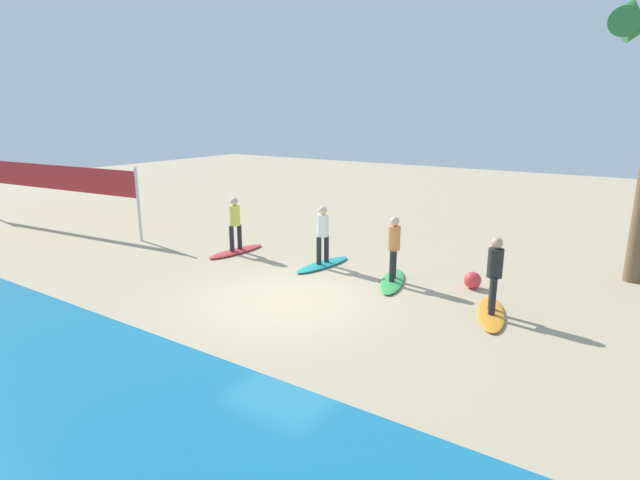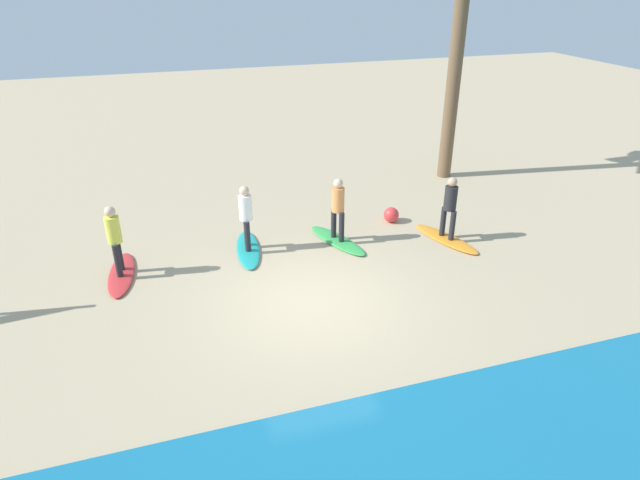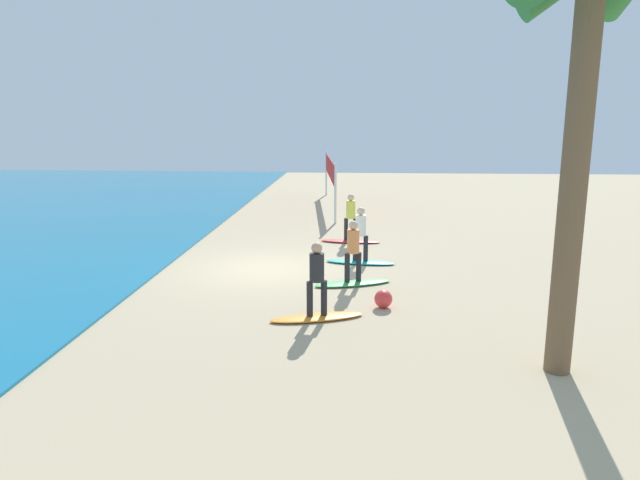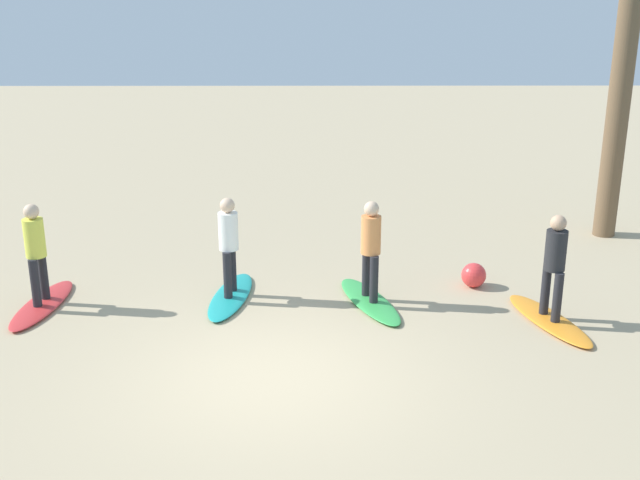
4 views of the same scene
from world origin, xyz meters
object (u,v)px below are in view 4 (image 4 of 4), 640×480
Objects in this scene: surfboard_orange at (549,320)px; surfboard_red at (42,305)px; surfer_red at (35,246)px; surfer_teal at (229,239)px; surfer_orange at (555,259)px; beach_ball at (474,275)px; surfer_green at (371,243)px; surfboard_green at (370,301)px; surfboard_teal at (231,296)px.

surfboard_red is (8.02, -0.64, 0.00)m from surfboard_orange.
surfboard_red is 1.28× the size of surfer_red.
surfer_teal is 3.19m from surfboard_red.
surfer_orange reaches higher than beach_ball.
surfer_orange is at bearing 164.26° from surfer_green.
surfer_orange is 1.00× the size of surfer_green.
surfboard_green is 1.28× the size of surfer_red.
surfer_green is at bearing -178.64° from surfer_red.
surfer_red is (3.01, 0.33, 0.99)m from surfboard_teal.
surfboard_red is (3.01, 0.33, 0.00)m from surfboard_teal.
surfboard_red is 4.95× the size of beach_ball.
surfer_orange is 5.10m from surfer_teal.
surfer_red is (5.30, 0.13, 0.00)m from surfer_green.
surfboard_orange and surfboard_green have the same top height.
surfer_red is at bearing 6.34° from surfer_teal.
surfboard_orange is 1.00× the size of surfboard_green.
surfer_green is at bearing 92.24° from surfboard_teal.
surfboard_orange is 1.28× the size of surfer_teal.
surfer_orange is 8.10m from surfboard_red.
surfboard_teal is (5.01, -0.97, -0.99)m from surfer_orange.
beach_ball is at bearing -158.41° from surfer_green.
surfer_teal is at bearing 101.47° from surfboard_red.
surfboard_teal is at bearing -5.22° from surfer_green.
surfboard_orange is at bearing 86.44° from surfboard_teal.
beach_ball is (-1.83, -0.72, 0.17)m from surfboard_green.
surfer_red is at bearing 1.36° from surfer_green.
surfboard_orange is 0.99m from surfer_orange.
surfboard_red is (3.01, 0.33, -0.99)m from surfer_teal.
surfer_orange is at bearing 168.98° from surfer_teal.
surfboard_teal is at bearing 0.00° from surfer_teal.
surfer_orange is at bearing 90.56° from surfboard_red.
surfer_teal reaches higher than surfboard_green.
surfboard_green is (2.72, -0.77, 0.00)m from surfboard_orange.
surfboard_teal is 3.19m from surfer_red.
surfer_green reaches higher than surfboard_orange.
surfboard_green is at bearing -15.74° from surfer_orange.
surfboard_orange is 2.82m from surfboard_green.
surfer_green is 0.78× the size of surfboard_red.
surfer_teal is at bearing -114.30° from surfboard_green.
surfboard_red is at bearing 6.80° from beach_ball.
surfer_red is at bearing 6.80° from beach_ball.
surfer_red is 3.87× the size of beach_ball.
beach_ball is (0.89, -1.49, 0.17)m from surfboard_orange.
surfboard_red is at bearing 6.34° from surfer_teal.
beach_ball is (-7.13, -0.85, 0.17)m from surfboard_red.
surfer_green reaches higher than surfboard_teal.
surfer_green and surfer_red have the same top height.
surfer_green is 2.50m from surfboard_teal.
surfer_orange is 3.87× the size of beach_ball.
surfer_green is 1.00× the size of surfer_teal.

